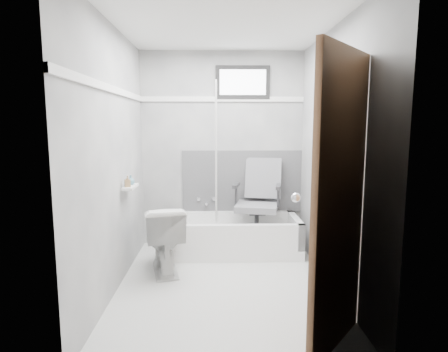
{
  "coord_description": "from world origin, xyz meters",
  "views": [
    {
      "loc": [
        -0.09,
        -3.37,
        1.52
      ],
      "look_at": [
        0.0,
        0.35,
        1.0
      ],
      "focal_mm": 30.0,
      "sensor_mm": 36.0,
      "label": 1
    }
  ],
  "objects_px": {
    "toilet": "(164,239)",
    "soap_bottle_b": "(131,180)",
    "soap_bottle_a": "(127,182)",
    "door": "(399,214)",
    "bathtub": "(236,235)",
    "office_chair": "(257,201)"
  },
  "relations": [
    {
      "from": "toilet",
      "to": "soap_bottle_b",
      "type": "xyz_separation_m",
      "value": [
        -0.32,
        0.0,
        0.61
      ]
    },
    {
      "from": "toilet",
      "to": "soap_bottle_a",
      "type": "bearing_deg",
      "value": 10.48
    },
    {
      "from": "toilet",
      "to": "door",
      "type": "bearing_deg",
      "value": 121.09
    },
    {
      "from": "bathtub",
      "to": "office_chair",
      "type": "distance_m",
      "value": 0.48
    },
    {
      "from": "toilet",
      "to": "soap_bottle_b",
      "type": "height_order",
      "value": "soap_bottle_b"
    },
    {
      "from": "office_chair",
      "to": "soap_bottle_a",
      "type": "distance_m",
      "value": 1.58
    },
    {
      "from": "bathtub",
      "to": "soap_bottle_a",
      "type": "bearing_deg",
      "value": -147.39
    },
    {
      "from": "office_chair",
      "to": "soap_bottle_a",
      "type": "height_order",
      "value": "office_chair"
    },
    {
      "from": "door",
      "to": "soap_bottle_a",
      "type": "distance_m",
      "value": 2.44
    },
    {
      "from": "soap_bottle_a",
      "to": "door",
      "type": "bearing_deg",
      "value": -38.2
    },
    {
      "from": "office_chair",
      "to": "toilet",
      "type": "xyz_separation_m",
      "value": [
        -1.03,
        -0.61,
        -0.27
      ]
    },
    {
      "from": "soap_bottle_a",
      "to": "soap_bottle_b",
      "type": "height_order",
      "value": "soap_bottle_a"
    },
    {
      "from": "toilet",
      "to": "soap_bottle_b",
      "type": "relative_size",
      "value": 7.05
    },
    {
      "from": "office_chair",
      "to": "toilet",
      "type": "distance_m",
      "value": 1.22
    },
    {
      "from": "door",
      "to": "bathtub",
      "type": "bearing_deg",
      "value": 110.51
    },
    {
      "from": "door",
      "to": "soap_bottle_b",
      "type": "height_order",
      "value": "door"
    },
    {
      "from": "office_chair",
      "to": "toilet",
      "type": "height_order",
      "value": "office_chair"
    },
    {
      "from": "office_chair",
      "to": "bathtub",
      "type": "bearing_deg",
      "value": -156.65
    },
    {
      "from": "bathtub",
      "to": "door",
      "type": "distance_m",
      "value": 2.49
    },
    {
      "from": "toilet",
      "to": "soap_bottle_a",
      "type": "xyz_separation_m",
      "value": [
        -0.32,
        -0.14,
        0.62
      ]
    },
    {
      "from": "office_chair",
      "to": "soap_bottle_b",
      "type": "height_order",
      "value": "office_chair"
    },
    {
      "from": "office_chair",
      "to": "soap_bottle_b",
      "type": "bearing_deg",
      "value": -143.47
    }
  ]
}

